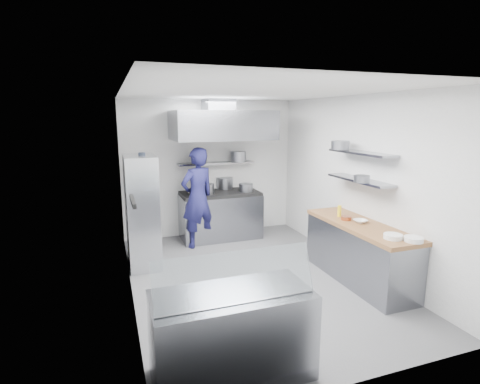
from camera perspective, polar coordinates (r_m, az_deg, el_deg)
name	(u,v)px	position (r m, az deg, el deg)	size (l,w,h in m)	color
floor	(253,278)	(5.96, 1.97, -12.96)	(5.00, 5.00, 0.00)	#48484A
ceiling	(254,92)	(5.44, 2.18, 14.99)	(5.00, 5.00, 0.00)	silver
wall_back	(210,168)	(7.88, -4.62, 3.64)	(3.60, 0.02, 2.80)	white
wall_front	(360,242)	(3.41, 17.79, -7.23)	(3.60, 0.02, 2.80)	white
wall_left	(127,198)	(5.16, -16.85, -0.92)	(5.00, 0.02, 2.80)	white
wall_right	(356,183)	(6.41, 17.23, 1.38)	(5.00, 0.02, 2.80)	white
gas_range	(220,216)	(7.72, -3.02, -3.71)	(1.60, 0.80, 0.90)	gray
cooktop	(220,193)	(7.61, -3.06, -0.21)	(1.57, 0.78, 0.06)	black
stock_pot_left	(207,189)	(7.42, -5.01, 0.48)	(0.28, 0.28, 0.20)	slate
stock_pot_mid	(225,183)	(7.95, -2.36, 1.40)	(0.35, 0.35, 0.24)	slate
stock_pot_right	(246,188)	(7.63, 0.89, 0.68)	(0.29, 0.29, 0.16)	slate
over_range_shelf	(216,163)	(7.74, -3.61, 4.41)	(1.60, 0.30, 0.04)	gray
shelf_pot_a	(198,159)	(7.55, -6.38, 5.02)	(0.28, 0.28, 0.18)	slate
shelf_pot_b	(238,157)	(7.73, -0.26, 5.39)	(0.32, 0.32, 0.22)	slate
extractor_hood	(222,125)	(7.29, -2.77, 10.13)	(1.90, 1.15, 0.55)	gray
hood_duct	(218,105)	(7.50, -3.31, 13.07)	(0.55, 0.55, 0.24)	slate
red_firebox	(149,170)	(7.60, -13.66, 3.22)	(0.22, 0.10, 0.26)	red
chef	(198,198)	(7.11, -6.48, -0.89)	(0.70, 0.46, 1.91)	#18184A
wire_rack	(142,211)	(6.39, -14.71, -2.86)	(0.50, 0.90, 1.85)	silver
rack_bin_a	(142,219)	(6.41, -14.64, -3.98)	(0.15, 0.18, 0.16)	white
rack_bin_b	(140,187)	(6.51, -15.03, 0.75)	(0.13, 0.17, 0.15)	yellow
rack_jar	(142,158)	(6.31, -14.71, 5.04)	(0.11, 0.11, 0.18)	black
knife_strip	(133,201)	(4.26, -16.02, -1.36)	(0.04, 0.55, 0.05)	black
prep_counter_base	(359,254)	(6.00, 17.62, -9.00)	(0.62, 2.00, 0.84)	gray
prep_counter_top	(360,225)	(5.87, 17.88, -4.87)	(0.65, 2.04, 0.06)	#945D3A
plate_stack_a	(414,239)	(5.27, 24.94, -6.54)	(0.24, 0.24, 0.06)	white
plate_stack_b	(393,237)	(5.28, 22.29, -6.30)	(0.24, 0.24, 0.06)	white
copper_pan	(346,218)	(5.99, 15.87, -3.84)	(0.16, 0.16, 0.06)	#B75D33
squeeze_bottle	(339,211)	(6.14, 14.91, -2.82)	(0.06, 0.06, 0.18)	yellow
mixing_bowl	(360,221)	(5.89, 17.87, -4.26)	(0.19, 0.19, 0.05)	white
wall_shelf_lower	(359,180)	(6.06, 17.75, 1.75)	(0.30, 1.30, 0.04)	gray
wall_shelf_upper	(361,153)	(6.01, 17.99, 5.71)	(0.30, 1.30, 0.04)	gray
shelf_pot_c	(362,179)	(5.73, 18.06, 1.92)	(0.23, 0.23, 0.10)	slate
shelf_pot_d	(340,145)	(6.28, 15.02, 6.92)	(0.29, 0.29, 0.14)	slate
display_case	(232,335)	(3.80, -1.23, -20.94)	(1.50, 0.70, 0.85)	gray
display_glass	(236,276)	(3.39, -0.63, -12.73)	(1.47, 0.02, 0.45)	silver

